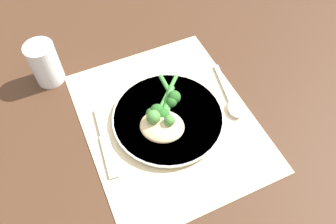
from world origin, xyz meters
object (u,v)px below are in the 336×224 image
broccoli_stalk_rear (172,97)px  broccoli_stalk_left (165,114)px  knife (105,140)px  chicken_fillet (162,126)px  broccoli_stalk_front (165,123)px  spoon (232,103)px  water_glass (45,63)px  plate (168,117)px  broccoli_stalk_right (158,110)px

broccoli_stalk_rear → broccoli_stalk_left: bearing=46.8°
knife → chicken_fillet: bearing=170.2°
chicken_fillet → knife: size_ratio=0.70×
broccoli_stalk_front → spoon: broccoli_stalk_front is taller
chicken_fillet → water_glass: bearing=35.5°
broccoli_stalk_rear → chicken_fillet: bearing=50.4°
broccoli_stalk_front → broccoli_stalk_rear: (0.05, -0.04, 0.00)m
plate → spoon: bearing=-98.4°
water_glass → broccoli_stalk_rear: bearing=-129.6°
water_glass → broccoli_stalk_right: bearing=-138.4°
broccoli_stalk_front → knife: broccoli_stalk_front is taller
broccoli_stalk_front → knife: size_ratio=0.66×
chicken_fillet → water_glass: (0.25, 0.18, 0.02)m
chicken_fillet → broccoli_stalk_front: size_ratio=1.07×
plate → broccoli_stalk_right: size_ratio=2.16×
plate → broccoli_stalk_right: bearing=50.8°
broccoli_stalk_front → spoon: (-0.00, -0.16, -0.02)m
knife → water_glass: water_glass is taller
plate → knife: size_ratio=1.39×
broccoli_stalk_left → knife: broccoli_stalk_left is taller
broccoli_stalk_right → water_glass: size_ratio=1.07×
broccoli_stalk_rear → knife: 0.17m
broccoli_stalk_front → broccoli_stalk_right: 0.03m
knife → spoon: (-0.03, -0.29, 0.00)m
broccoli_stalk_right → broccoli_stalk_rear: broccoli_stalk_right is taller
broccoli_stalk_front → spoon: bearing=-149.7°
spoon → water_glass: water_glass is taller
plate → spoon: 0.15m
chicken_fillet → water_glass: size_ratio=1.16×
chicken_fillet → broccoli_stalk_front: 0.01m
chicken_fillet → broccoli_stalk_rear: bearing=-39.6°
broccoli_stalk_right → knife: bearing=49.2°
broccoli_stalk_left → broccoli_stalk_rear: bearing=-96.8°
broccoli_stalk_right → water_glass: (0.21, 0.19, 0.02)m
broccoli_stalk_left → broccoli_stalk_right: bearing=-23.6°
chicken_fillet → spoon: 0.18m
plate → knife: plate is taller
broccoli_stalk_front → broccoli_stalk_right: size_ratio=1.02×
plate → broccoli_stalk_left: (-0.00, 0.01, 0.02)m
broccoli_stalk_front → broccoli_stalk_rear: 0.07m
broccoli_stalk_right → spoon: bearing=-146.3°
plate → broccoli_stalk_rear: broccoli_stalk_rear is taller
plate → broccoli_stalk_right: broccoli_stalk_right is taller
broccoli_stalk_right → broccoli_stalk_rear: 0.05m
broccoli_stalk_rear → plate: bearing=53.8°
spoon → water_glass: 0.43m
chicken_fillet → broccoli_stalk_rear: (0.06, -0.05, -0.00)m
broccoli_stalk_right → broccoli_stalk_left: bearing=165.9°
chicken_fillet → knife: 0.12m
broccoli_stalk_left → knife: bearing=33.3°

